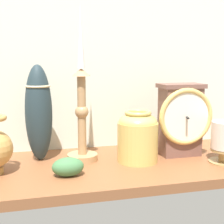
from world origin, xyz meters
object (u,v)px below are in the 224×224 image
Objects in this scene: mantel_clock at (181,119)px; tall_ceramic_vase at (39,113)px; candlestick_tall_left at (82,110)px; brass_vase_jar at (138,136)px.

mantel_clock is 40.26cm from tall_ceramic_vase.
candlestick_tall_left is 3.01× the size of brass_vase_jar.
brass_vase_jar is 27.85cm from tall_ceramic_vase.
mantel_clock is 0.49× the size of candlestick_tall_left.
mantel_clock is at bearing -8.00° from tall_ceramic_vase.
tall_ceramic_vase is at bearing 172.00° from mantel_clock.
tall_ceramic_vase is at bearing 163.58° from candlestick_tall_left.
candlestick_tall_left is at bearing -16.42° from tall_ceramic_vase.
candlestick_tall_left is 1.60× the size of tall_ceramic_vase.
candlestick_tall_left is (-28.47, 2.25, 3.35)cm from mantel_clock.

